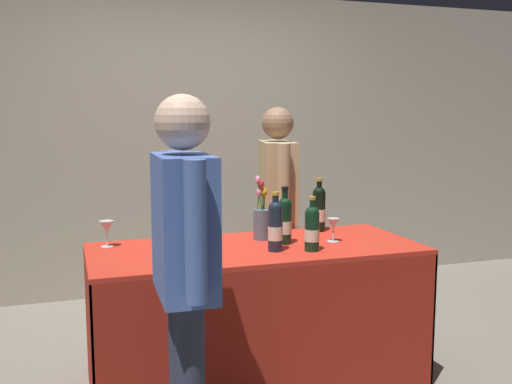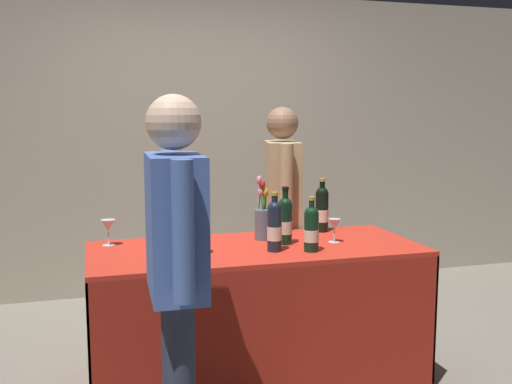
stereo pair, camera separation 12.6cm
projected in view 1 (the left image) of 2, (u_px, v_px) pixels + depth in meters
name	position (u px, v px, depth m)	size (l,w,h in m)	color
ground_plane	(256.00, 380.00, 3.28)	(12.00, 12.00, 0.00)	gray
back_partition	(186.00, 144.00, 4.88)	(7.88, 0.12, 2.48)	#B2A893
tasting_table	(256.00, 288.00, 3.21)	(1.80, 0.77, 0.78)	red
featured_wine_bottle	(275.00, 225.00, 3.05)	(0.08, 0.08, 0.31)	#192333
display_bottle_0	(285.00, 219.00, 3.22)	(0.08, 0.08, 0.32)	black
display_bottle_1	(196.00, 227.00, 2.94)	(0.08, 0.08, 0.34)	#38230F
display_bottle_2	(319.00, 208.00, 3.57)	(0.08, 0.08, 0.33)	black
display_bottle_3	(312.00, 228.00, 3.06)	(0.08, 0.08, 0.29)	black
wine_glass_near_vendor	(333.00, 225.00, 3.28)	(0.07, 0.07, 0.13)	silver
wine_glass_mid	(200.00, 242.00, 2.84)	(0.06, 0.06, 0.14)	silver
wine_glass_near_taster	(107.00, 228.00, 3.15)	(0.08, 0.08, 0.14)	silver
flower_vase	(262.00, 219.00, 3.34)	(0.10, 0.10, 0.37)	slate
vendor_presenter	(277.00, 200.00, 3.89)	(0.30, 0.62, 1.54)	#2D3347
taster_foreground_right	(185.00, 257.00, 2.29)	(0.22, 0.57, 1.57)	#2D3347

